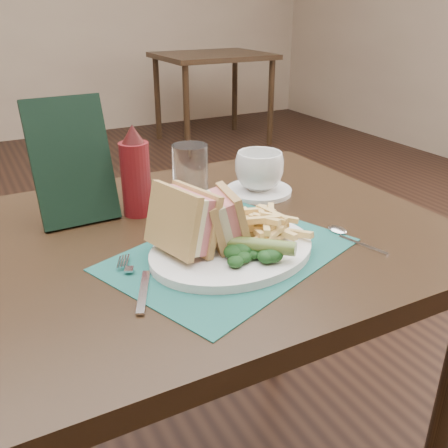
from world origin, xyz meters
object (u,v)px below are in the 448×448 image
Objects in this scene: sandwich_half_a at (173,223)px; sandwich_half_b at (210,220)px; table_bg_right at (213,99)px; saucer at (259,191)px; table_main at (210,379)px; coffee_cup at (259,171)px; placemat at (230,254)px; ketchup_bottle at (135,171)px; plate at (232,250)px; check_presenter at (72,162)px; drinking_glass at (190,175)px.

sandwich_half_b is (0.07, 0.00, -0.01)m from sandwich_half_a.
saucer is at bearing -114.91° from table_bg_right.
table_main is 3.48m from table_bg_right.
table_main is 8.22× the size of coffee_cup.
placemat is at bearing -24.11° from sandwich_half_a.
ketchup_bottle reaches higher than coffee_cup.
table_bg_right is 9.28× the size of sandwich_half_b.
table_bg_right is 7.73× the size of sandwich_half_a.
coffee_cup is (0.20, 0.24, 0.05)m from placemat.
coffee_cup is at bearing 40.38° from plate.
check_presenter is at bearing 142.16° from table_main.
table_main is at bearing 26.55° from sandwich_half_a.
saucer is (0.20, 0.24, -0.00)m from plate.
sandwich_half_a is (-0.11, -0.10, 0.45)m from table_main.
sandwich_half_b reaches higher than table_main.
check_presenter is at bearing -121.25° from table_bg_right.
drinking_glass is at bearing 82.44° from sandwich_half_b.
coffee_cup is (-1.39, -2.99, 0.43)m from table_bg_right.
sandwich_half_a reaches higher than plate.
ketchup_bottle is at bearing 98.62° from plate.
sandwich_half_a is 0.38m from coffee_cup.
sandwich_half_b reaches higher than placemat.
sandwich_half_b is at bearing -77.77° from ketchup_bottle.
coffee_cup is 0.41m from check_presenter.
table_main is at bearing 75.22° from sandwich_half_b.
table_bg_right is 2.24× the size of placemat.
ketchup_bottle is at bearing -17.32° from check_presenter.
table_bg_right is 3.65× the size of check_presenter.
coffee_cup is at bearing -8.03° from check_presenter.
sandwich_half_b is at bearing -59.77° from check_presenter.
placemat is 3.67× the size of coffee_cup.
table_main is 3.65× the size of check_presenter.
placemat is 1.63× the size of check_presenter.
saucer is at bearing 20.61° from sandwich_half_a.
drinking_glass is at bearing -9.36° from check_presenter.
coffee_cup is at bearing 32.26° from table_main.
saucer is 0.61× the size of check_presenter.
drinking_glass is (-0.16, 0.01, 0.06)m from saucer.
table_bg_right is at bearing 65.09° from saucer.
placemat is 0.26m from drinking_glass.
coffee_cup reaches higher than placemat.
plate is 3.09× the size of sandwich_half_b.
table_bg_right is 6.00× the size of saucer.
saucer is 1.37× the size of coffee_cup.
plate is 1.22× the size of check_presenter.
table_main is at bearing -53.93° from ketchup_bottle.
plate is 0.12m from sandwich_half_a.
check_presenter reaches higher than sandwich_half_b.
check_presenter reaches higher than ketchup_bottle.
table_bg_right is 3.38m from drinking_glass.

